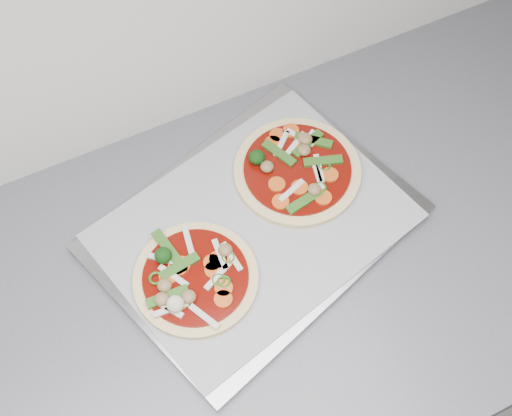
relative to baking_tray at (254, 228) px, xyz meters
name	(u,v)px	position (x,y,z in m)	size (l,w,h in m)	color
countertop	(124,341)	(-0.23, -0.07, -0.03)	(3.60, 0.60, 0.04)	slate
baking_tray	(254,228)	(0.00, 0.00, 0.00)	(0.43, 0.32, 0.01)	#96969B
parchment	(254,225)	(0.00, 0.00, 0.01)	(0.41, 0.30, 0.00)	#A5A5AA
pizza_left	(194,278)	(-0.11, -0.04, 0.02)	(0.24, 0.24, 0.03)	#E9C582
pizza_right	(297,169)	(0.10, 0.05, 0.02)	(0.25, 0.25, 0.03)	#E9C582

